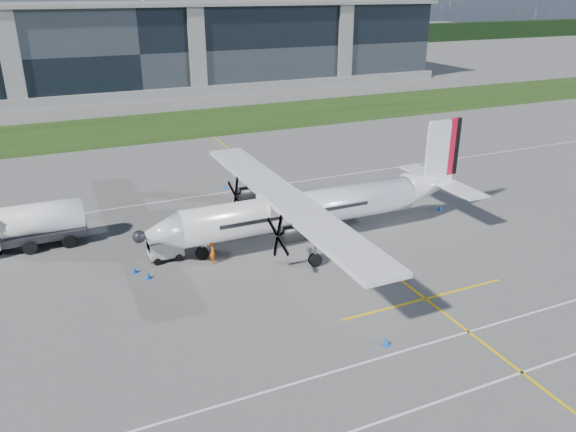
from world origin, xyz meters
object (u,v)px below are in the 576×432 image
Objects in this scene: fuel_tanker_truck at (15,228)px; safety_cone_stbdwing at (225,187)px; turboprop_aircraft at (314,188)px; safety_cone_portwing at (386,341)px; safety_cone_tail at (440,208)px; baggage_tug at (166,249)px; ground_crew_person at (212,251)px; safety_cone_nose_stbd at (157,258)px; safety_cone_nose_port at (148,275)px; safety_cone_fwd at (134,269)px.

safety_cone_stbdwing is at bearing 19.55° from fuel_tanker_truck.
turboprop_aircraft is at bearing -19.19° from fuel_tanker_truck.
safety_cone_portwing and safety_cone_tail have the same top height.
baggage_tug is 17.64m from safety_cone_portwing.
ground_crew_person reaches higher than baggage_tug.
safety_cone_tail is at bearing -0.96° from baggage_tug.
safety_cone_nose_stbd is 1.00× the size of safety_cone_stbdwing.
fuel_tanker_truck reaches higher than safety_cone_portwing.
safety_cone_portwing is 1.00× the size of safety_cone_nose_port.
fuel_tanker_truck is at bearing 130.29° from safety_cone_portwing.
safety_cone_portwing is at bearing -90.01° from safety_cone_stbdwing.
baggage_tug is 3.03m from safety_cone_nose_port.
baggage_tug is at bearing -124.19° from safety_cone_stbdwing.
safety_cone_tail is at bearing -40.25° from safety_cone_stbdwing.
baggage_tug is 0.89m from safety_cone_nose_stbd.
safety_cone_tail and safety_cone_fwd have the same top height.
fuel_tanker_truck is 15.01m from ground_crew_person.
safety_cone_stbdwing is 1.00× the size of safety_cone_nose_port.
ground_crew_person is at bearing -8.54° from safety_cone_fwd.
ground_crew_person is at bearing -27.15° from safety_cone_nose_stbd.
turboprop_aircraft is 55.53× the size of safety_cone_tail.
safety_cone_fwd is at bearing -179.76° from turboprop_aircraft.
safety_cone_tail is (24.78, -0.28, 0.00)m from safety_cone_nose_stbd.
safety_cone_nose_stbd is at bearing 61.82° from ground_crew_person.
turboprop_aircraft is 13.39m from safety_cone_tail.
safety_cone_stbdwing is 20.25m from safety_cone_tail.
turboprop_aircraft is at bearing -176.84° from safety_cone_tail.
safety_cone_nose_stbd is (-3.61, 1.85, -0.71)m from ground_crew_person.
turboprop_aircraft is 55.53× the size of safety_cone_nose_stbd.
ground_crew_person is at bearing -175.75° from safety_cone_tail.
safety_cone_portwing is 1.00× the size of safety_cone_nose_stbd.
safety_cone_nose_stbd is at bearing 64.72° from safety_cone_nose_port.
safety_cone_nose_port is (-13.07, -1.28, -3.91)m from turboprop_aircraft.
safety_cone_nose_stbd is 2.05m from safety_cone_fwd.
safety_cone_nose_port is at bearing -174.40° from turboprop_aircraft.
safety_cone_tail is (15.46, -13.09, 0.00)m from safety_cone_stbdwing.
baggage_tug is (9.68, -6.19, -0.92)m from fuel_tanker_truck.
turboprop_aircraft is 15.04m from safety_cone_portwing.
turboprop_aircraft is 22.34m from fuel_tanker_truck.
safety_cone_nose_stbd is (-12.00, 0.98, -3.91)m from turboprop_aircraft.
safety_cone_stbdwing and safety_cone_nose_port have the same top height.
safety_cone_stbdwing is at bearing 100.97° from turboprop_aircraft.
ground_crew_person is at bearing 5.07° from safety_cone_nose_port.
turboprop_aircraft reaches higher than ground_crew_person.
turboprop_aircraft is at bearing -79.03° from safety_cone_stbdwing.
turboprop_aircraft reaches higher than safety_cone_nose_stbd.
safety_cone_portwing is 21.53m from safety_cone_tail.
safety_cone_nose_port is (-10.40, -15.07, 0.00)m from safety_cone_stbdwing.
safety_cone_stbdwing is at bearing 55.41° from safety_cone_nose_port.
ground_crew_person reaches higher than safety_cone_nose_stbd.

